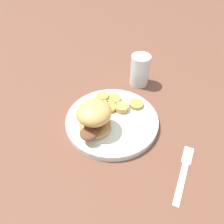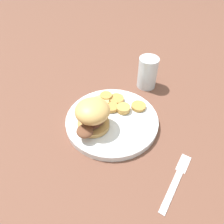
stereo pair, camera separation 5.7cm
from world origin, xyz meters
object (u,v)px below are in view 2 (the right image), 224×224
object	(u,v)px
sandwich	(92,116)
drinking_glass	(148,73)
dinner_plate	(112,120)
fork	(176,181)

from	to	relation	value
sandwich	drinking_glass	bearing A→B (deg)	28.84
dinner_plate	sandwich	world-z (taller)	sandwich
dinner_plate	drinking_glass	world-z (taller)	drinking_glass
sandwich	fork	distance (m)	0.26
dinner_plate	drinking_glass	distance (m)	0.22
dinner_plate	sandwich	bearing A→B (deg)	-169.97
sandwich	drinking_glass	world-z (taller)	drinking_glass
dinner_plate	fork	world-z (taller)	dinner_plate
sandwich	fork	bearing A→B (deg)	-59.12
sandwich	drinking_glass	distance (m)	0.27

